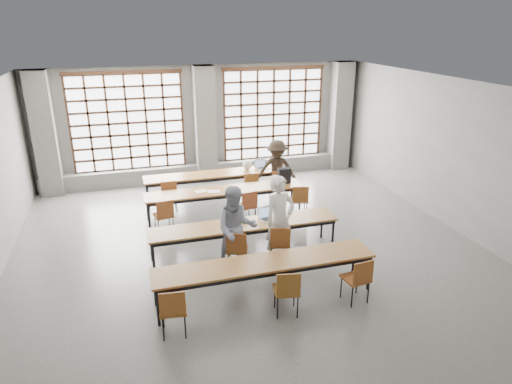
% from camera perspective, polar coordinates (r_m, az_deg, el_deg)
% --- Properties ---
extents(floor, '(11.00, 11.00, 0.00)m').
position_cam_1_polar(floor, '(9.85, -0.33, -7.95)').
color(floor, '#52524F').
rests_on(floor, ground).
extents(ceiling, '(11.00, 11.00, 0.00)m').
position_cam_1_polar(ceiling, '(8.73, -0.38, 12.66)').
color(ceiling, silver).
rests_on(ceiling, floor).
extents(wall_back, '(10.00, 0.00, 10.00)m').
position_cam_1_polar(wall_back, '(14.32, -6.60, 8.58)').
color(wall_back, '#60605D').
rests_on(wall_back, floor).
extents(wall_front, '(10.00, 0.00, 10.00)m').
position_cam_1_polar(wall_front, '(4.74, 19.82, -19.53)').
color(wall_front, '#60605D').
rests_on(wall_front, floor).
extents(wall_right, '(0.00, 11.00, 11.00)m').
position_cam_1_polar(wall_right, '(11.52, 24.34, 3.88)').
color(wall_right, '#60605D').
rests_on(wall_right, floor).
extents(column_left, '(0.60, 0.55, 3.50)m').
position_cam_1_polar(column_left, '(14.00, -24.92, 6.51)').
color(column_left, '#5B5B58').
rests_on(column_left, floor).
extents(column_mid, '(0.60, 0.55, 3.50)m').
position_cam_1_polar(column_mid, '(14.05, -6.39, 8.35)').
color(column_mid, '#5B5B58').
rests_on(column_mid, floor).
extents(column_right, '(0.60, 0.55, 3.50)m').
position_cam_1_polar(column_right, '(15.47, 10.44, 9.28)').
color(column_right, '#5B5B58').
rests_on(column_right, floor).
extents(window_left, '(3.32, 0.12, 3.00)m').
position_cam_1_polar(window_left, '(14.01, -15.74, 8.30)').
color(window_left, white).
rests_on(window_left, wall_back).
extents(window_right, '(3.32, 0.12, 3.00)m').
position_cam_1_polar(window_right, '(14.76, 2.17, 9.66)').
color(window_right, white).
rests_on(window_right, wall_back).
extents(sill_ledge, '(9.80, 0.35, 0.50)m').
position_cam_1_polar(sill_ledge, '(14.52, -6.21, 2.63)').
color(sill_ledge, '#5B5B58').
rests_on(sill_ledge, floor).
extents(desk_row_a, '(4.00, 0.70, 0.73)m').
position_cam_1_polar(desk_row_a, '(12.77, -4.94, 2.09)').
color(desk_row_a, brown).
rests_on(desk_row_a, floor).
extents(desk_row_b, '(4.00, 0.70, 0.73)m').
position_cam_1_polar(desk_row_b, '(11.51, -3.92, 0.02)').
color(desk_row_b, brown).
rests_on(desk_row_b, floor).
extents(desk_row_c, '(4.00, 0.70, 0.73)m').
position_cam_1_polar(desk_row_c, '(9.60, -1.47, -4.31)').
color(desk_row_c, brown).
rests_on(desk_row_c, floor).
extents(desk_row_d, '(4.00, 0.70, 0.73)m').
position_cam_1_polar(desk_row_d, '(8.16, 1.16, -9.10)').
color(desk_row_d, brown).
rests_on(desk_row_d, floor).
extents(chair_back_left, '(0.42, 0.43, 0.88)m').
position_cam_1_polar(chair_back_left, '(12.03, -10.84, -0.04)').
color(chair_back_left, brown).
rests_on(chair_back_left, floor).
extents(chair_back_mid, '(0.43, 0.43, 0.88)m').
position_cam_1_polar(chair_back_mid, '(12.41, -0.71, 0.98)').
color(chair_back_mid, brown).
rests_on(chair_back_mid, floor).
extents(chair_back_right, '(0.44, 0.44, 0.88)m').
position_cam_1_polar(chair_back_right, '(12.64, 2.77, 1.33)').
color(chair_back_right, brown).
rests_on(chair_back_right, floor).
extents(chair_mid_left, '(0.49, 0.49, 0.88)m').
position_cam_1_polar(chair_mid_left, '(10.77, -11.40, -2.60)').
color(chair_mid_left, brown).
rests_on(chair_mid_left, floor).
extents(chair_mid_centre, '(0.49, 0.50, 0.88)m').
position_cam_1_polar(chair_mid_centre, '(11.09, -1.08, -1.48)').
color(chair_mid_centre, brown).
rests_on(chair_mid_centre, floor).
extents(chair_mid_right, '(0.50, 0.51, 0.88)m').
position_cam_1_polar(chair_mid_right, '(11.50, 5.49, -0.74)').
color(chair_mid_right, brown).
rests_on(chair_mid_right, floor).
extents(chair_front_left, '(0.53, 0.53, 0.88)m').
position_cam_1_polar(chair_front_left, '(9.04, -2.42, -6.89)').
color(chair_front_left, brown).
rests_on(chair_front_left, floor).
extents(chair_front_right, '(0.52, 0.53, 0.88)m').
position_cam_1_polar(chair_front_right, '(9.27, 3.02, -6.16)').
color(chair_front_right, brown).
rests_on(chair_front_right, floor).
extents(chair_near_left, '(0.46, 0.47, 0.88)m').
position_cam_1_polar(chair_near_left, '(7.42, -10.35, -14.01)').
color(chair_near_left, brown).
rests_on(chair_near_left, floor).
extents(chair_near_mid, '(0.49, 0.50, 0.88)m').
position_cam_1_polar(chair_near_mid, '(7.77, 3.92, -11.91)').
color(chair_near_mid, brown).
rests_on(chair_near_mid, floor).
extents(chair_near_right, '(0.47, 0.47, 0.88)m').
position_cam_1_polar(chair_near_right, '(8.27, 12.70, -10.24)').
color(chair_near_right, brown).
rests_on(chair_near_right, floor).
extents(student_male, '(0.80, 0.65, 1.88)m').
position_cam_1_polar(student_male, '(9.21, 2.94, -3.54)').
color(student_male, silver).
rests_on(student_male, floor).
extents(student_female, '(0.93, 0.76, 1.75)m').
position_cam_1_polar(student_female, '(9.00, -2.50, -4.61)').
color(student_female, '#1A244E').
rests_on(student_female, floor).
extents(student_back, '(1.24, 1.01, 1.67)m').
position_cam_1_polar(student_back, '(12.66, 2.62, 2.80)').
color(student_back, black).
rests_on(student_back, floor).
extents(laptop_front, '(0.40, 0.35, 0.26)m').
position_cam_1_polar(laptop_front, '(9.78, 1.42, -2.99)').
color(laptop_front, '#B2B2B7').
rests_on(laptop_front, desk_row_c).
extents(laptop_back, '(0.42, 0.38, 0.26)m').
position_cam_1_polar(laptop_back, '(13.14, 0.65, 3.29)').
color(laptop_back, '#B3B3B8').
rests_on(laptop_back, desk_row_a).
extents(mouse, '(0.10, 0.07, 0.04)m').
position_cam_1_polar(mouse, '(9.81, 3.92, -3.23)').
color(mouse, silver).
rests_on(mouse, desk_row_c).
extents(green_box, '(0.27, 0.17, 0.09)m').
position_cam_1_polar(green_box, '(9.61, -1.89, -3.55)').
color(green_box, '#2C8740').
rests_on(green_box, desk_row_c).
extents(phone, '(0.13, 0.06, 0.01)m').
position_cam_1_polar(phone, '(9.52, -0.27, -4.02)').
color(phone, black).
rests_on(phone, desk_row_c).
extents(paper_sheet_a, '(0.34, 0.28, 0.00)m').
position_cam_1_polar(paper_sheet_a, '(11.43, -6.91, 0.11)').
color(paper_sheet_a, white).
rests_on(paper_sheet_a, desk_row_b).
extents(paper_sheet_b, '(0.33, 0.27, 0.00)m').
position_cam_1_polar(paper_sheet_b, '(11.39, -5.34, 0.09)').
color(paper_sheet_b, white).
rests_on(paper_sheet_b, desk_row_b).
extents(backpack, '(0.33, 0.22, 0.40)m').
position_cam_1_polar(backpack, '(11.90, 3.53, 2.07)').
color(backpack, black).
rests_on(backpack, desk_row_b).
extents(plastic_bag, '(0.30, 0.27, 0.29)m').
position_cam_1_polar(plastic_bag, '(12.95, -1.11, 3.40)').
color(plastic_bag, silver).
rests_on(plastic_bag, desk_row_a).
extents(red_pouch, '(0.21, 0.14, 0.06)m').
position_cam_1_polar(red_pouch, '(7.51, -10.34, -13.89)').
color(red_pouch, maroon).
rests_on(red_pouch, chair_near_left).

